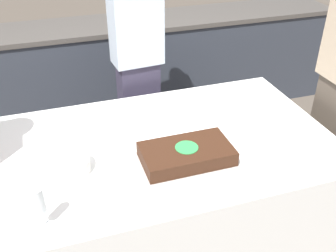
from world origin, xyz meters
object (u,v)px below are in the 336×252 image
at_px(wine_glass, 39,202).
at_px(cake, 186,154).
at_px(plate_stack, 68,165).
at_px(person_cutting_cake, 138,67).

bearing_deg(wine_glass, cake, 17.93).
relative_size(cake, plate_stack, 2.28).
xyz_separation_m(plate_stack, wine_glass, (-0.14, -0.34, 0.10)).
xyz_separation_m(plate_stack, person_cutting_cake, (0.59, 0.89, 0.07)).
distance_m(cake, person_cutting_cake, 1.00).
xyz_separation_m(cake, person_cutting_cake, (0.00, 0.99, 0.07)).
distance_m(wine_glass, person_cutting_cake, 1.43).
bearing_deg(cake, plate_stack, 169.92).
distance_m(plate_stack, person_cutting_cake, 1.07).
height_order(plate_stack, person_cutting_cake, person_cutting_cake).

